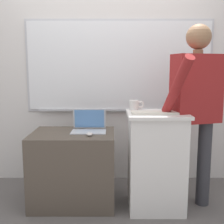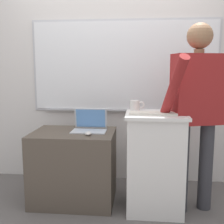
# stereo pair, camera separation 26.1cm
# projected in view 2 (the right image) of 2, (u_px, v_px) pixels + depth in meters

# --- Properties ---
(ground_plane) EXTENTS (30.00, 30.00, 0.00)m
(ground_plane) POSITION_uv_depth(u_px,v_px,m) (98.00, 224.00, 2.44)
(ground_plane) COLOR #5B5654
(back_wall) EXTENTS (6.40, 0.17, 2.93)m
(back_wall) POSITION_uv_depth(u_px,v_px,m) (112.00, 58.00, 3.31)
(back_wall) COLOR silver
(back_wall) RESTS_ON ground_plane
(lectern_podium) EXTENTS (0.56, 0.50, 0.94)m
(lectern_podium) POSITION_uv_depth(u_px,v_px,m) (155.00, 162.00, 2.64)
(lectern_podium) COLOR silver
(lectern_podium) RESTS_ON ground_plane
(side_desk) EXTENTS (0.81, 0.60, 0.72)m
(side_desk) POSITION_uv_depth(u_px,v_px,m) (74.00, 166.00, 2.85)
(side_desk) COLOR #4C4238
(side_desk) RESTS_ON ground_plane
(person_presenter) EXTENTS (0.62, 0.64, 1.74)m
(person_presenter) POSITION_uv_depth(u_px,v_px,m) (197.00, 104.00, 2.55)
(person_presenter) COLOR #333338
(person_presenter) RESTS_ON ground_plane
(laptop) EXTENTS (0.34, 0.25, 0.22)m
(laptop) POSITION_uv_depth(u_px,v_px,m) (90.00, 124.00, 2.84)
(laptop) COLOR #B7BABF
(laptop) RESTS_ON side_desk
(wireless_keyboard) EXTENTS (0.44, 0.14, 0.02)m
(wireless_keyboard) POSITION_uv_depth(u_px,v_px,m) (154.00, 113.00, 2.51)
(wireless_keyboard) COLOR beige
(wireless_keyboard) RESTS_ON lectern_podium
(computer_mouse_by_laptop) EXTENTS (0.06, 0.10, 0.03)m
(computer_mouse_by_laptop) POSITION_uv_depth(u_px,v_px,m) (88.00, 133.00, 2.65)
(computer_mouse_by_laptop) COLOR silver
(computer_mouse_by_laptop) RESTS_ON side_desk
(computer_mouse_by_keyboard) EXTENTS (0.06, 0.10, 0.03)m
(computer_mouse_by_keyboard) POSITION_uv_depth(u_px,v_px,m) (183.00, 113.00, 2.49)
(computer_mouse_by_keyboard) COLOR black
(computer_mouse_by_keyboard) RESTS_ON lectern_podium
(coffee_mug) EXTENTS (0.15, 0.09, 0.10)m
(coffee_mug) POSITION_uv_depth(u_px,v_px,m) (135.00, 105.00, 2.75)
(coffee_mug) COLOR silver
(coffee_mug) RESTS_ON lectern_podium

